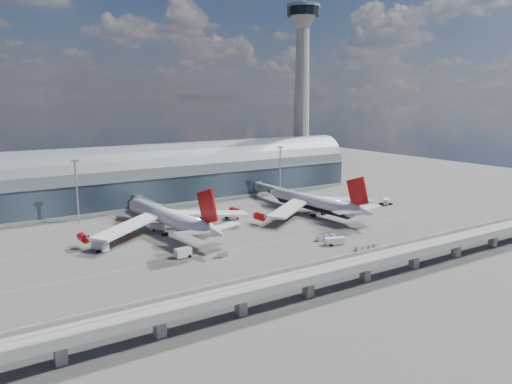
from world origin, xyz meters
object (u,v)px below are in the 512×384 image
service_truck_3 (386,202)px  service_truck_5 (157,227)px  service_truck_2 (334,241)px  cargo_train_2 (326,237)px  floodlight_mast_left (77,190)px  service_truck_4 (232,215)px  control_tower (302,94)px  cargo_train_1 (367,247)px  service_truck_1 (183,253)px  service_truck_0 (100,246)px  floodlight_mast_right (280,170)px  airliner_left (170,218)px  cargo_train_0 (222,254)px  airliner_right (315,203)px

service_truck_3 → service_truck_5: size_ratio=0.96×
service_truck_2 → cargo_train_2: bearing=3.9°
floodlight_mast_left → service_truck_4: size_ratio=4.12×
control_tower → service_truck_5: (-112.71, -56.05, -50.26)m
cargo_train_1 → control_tower: bearing=-31.3°
control_tower → service_truck_1: size_ratio=18.41×
service_truck_0 → cargo_train_2: (70.98, -31.26, -0.70)m
floodlight_mast_right → cargo_train_1: floodlight_mast_right is taller
service_truck_4 → cargo_train_2: 46.57m
floodlight_mast_left → service_truck_2: (66.15, -79.32, -12.31)m
service_truck_2 → cargo_train_1: 11.32m
airliner_left → service_truck_3: 106.31m
floodlight_mast_right → floodlight_mast_left: bearing=180.0°
floodlight_mast_left → cargo_train_0: floodlight_mast_left is taller
service_truck_1 → cargo_train_2: (51.17, -9.29, -0.65)m
control_tower → service_truck_1: bearing=-142.2°
floodlight_mast_left → service_truck_3: bearing=-18.4°
floodlight_mast_left → service_truck_2: 104.02m
airliner_right → service_truck_0: 92.31m
floodlight_mast_left → service_truck_5: floodlight_mast_left is taller
airliner_left → cargo_train_1: bearing=-54.8°
service_truck_2 → service_truck_3: size_ratio=1.27×
service_truck_1 → cargo_train_0: size_ratio=1.16×
floodlight_mast_left → service_truck_4: 62.99m
service_truck_0 → cargo_train_0: service_truck_0 is taller
airliner_left → airliner_right: size_ratio=1.09×
control_tower → service_truck_3: size_ratio=18.05×
control_tower → service_truck_0: size_ratio=13.04×
airliner_left → service_truck_0: size_ratio=8.82×
service_truck_2 → cargo_train_2: 6.30m
service_truck_3 → cargo_train_0: 106.30m
airliner_left → cargo_train_0: 35.02m
service_truck_4 → service_truck_5: size_ratio=1.05×
service_truck_4 → service_truck_1: bearing=-120.9°
service_truck_1 → service_truck_5: bearing=-16.5°
service_truck_5 → service_truck_3: bearing=-78.0°
control_tower → airliner_left: size_ratio=1.48×
service_truck_1 → service_truck_2: service_truck_1 is taller
service_truck_5 → cargo_train_1: (49.14, -61.28, -0.53)m
service_truck_3 → airliner_left: bearing=-139.4°
airliner_left → service_truck_0: 29.01m
airliner_right → service_truck_3: 41.75m
cargo_train_2 → floodlight_mast_left: bearing=34.2°
service_truck_1 → cargo_train_1: 60.54m
control_tower → airliner_right: size_ratio=1.61×
service_truck_3 → floodlight_mast_left: bearing=-153.4°
cargo_train_2 → service_truck_0: bearing=57.7°
airliner_left → cargo_train_1: 71.78m
service_truck_3 → cargo_train_0: service_truck_3 is taller
cargo_train_1 → cargo_train_2: size_ratio=1.23×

